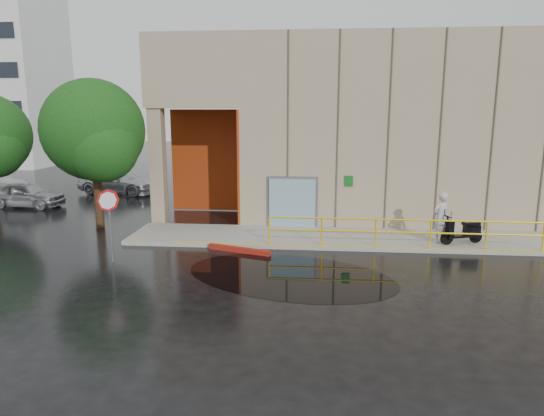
{
  "coord_description": "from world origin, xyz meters",
  "views": [
    {
      "loc": [
        1.16,
        -13.76,
        4.98
      ],
      "look_at": [
        -0.38,
        3.0,
        1.52
      ],
      "focal_mm": 32.0,
      "sensor_mm": 36.0,
      "label": 1
    }
  ],
  "objects": [
    {
      "name": "ground",
      "position": [
        0.0,
        0.0,
        0.0
      ],
      "size": [
        120.0,
        120.0,
        0.0
      ],
      "primitive_type": "plane",
      "color": "black",
      "rests_on": "ground"
    },
    {
      "name": "building",
      "position": [
        5.1,
        10.98,
        4.21
      ],
      "size": [
        20.0,
        10.17,
        8.0
      ],
      "color": "tan",
      "rests_on": "ground"
    },
    {
      "name": "scooter",
      "position": [
        6.5,
        3.85,
        0.88
      ],
      "size": [
        1.69,
        0.99,
        1.28
      ],
      "rotation": [
        0.0,
        0.0,
        0.31
      ],
      "color": "black",
      "rests_on": "sidewalk"
    },
    {
      "name": "tree_near",
      "position": [
        -7.85,
        5.49,
        3.96
      ],
      "size": [
        4.17,
        4.17,
        6.21
      ],
      "rotation": [
        0.0,
        0.0,
        -0.28
      ],
      "color": "black",
      "rests_on": "ground"
    },
    {
      "name": "puddle",
      "position": [
        0.42,
        0.24,
        0.0
      ],
      "size": [
        7.48,
        5.83,
        0.01
      ],
      "primitive_type": "cube",
      "rotation": [
        0.0,
        0.0,
        -0.31
      ],
      "color": "black",
      "rests_on": "ground"
    },
    {
      "name": "sidewalk",
      "position": [
        4.0,
        4.5,
        0.07
      ],
      "size": [
        20.0,
        3.0,
        0.15
      ],
      "primitive_type": "cube",
      "color": "gray",
      "rests_on": "ground"
    },
    {
      "name": "guardrail",
      "position": [
        4.25,
        3.15,
        0.68
      ],
      "size": [
        9.56,
        0.06,
        1.03
      ],
      "color": "yellow",
      "rests_on": "sidewalk"
    },
    {
      "name": "car_a",
      "position": [
        -13.63,
        9.45,
        0.65
      ],
      "size": [
        3.9,
        1.82,
        1.29
      ],
      "primitive_type": "imported",
      "rotation": [
        0.0,
        0.0,
        1.49
      ],
      "color": "#A8A9B0",
      "rests_on": "ground"
    },
    {
      "name": "person",
      "position": [
        5.72,
        3.94,
        1.09
      ],
      "size": [
        0.82,
        0.74,
        1.88
      ],
      "primitive_type": "imported",
      "rotation": [
        0.0,
        0.0,
        3.69
      ],
      "color": "#B4B3B8",
      "rests_on": "sidewalk"
    },
    {
      "name": "car_c",
      "position": [
        -10.61,
        13.92,
        0.71
      ],
      "size": [
        5.22,
        2.92,
        1.43
      ],
      "primitive_type": "imported",
      "rotation": [
        0.0,
        0.0,
        1.38
      ],
      "color": "silver",
      "rests_on": "ground"
    },
    {
      "name": "red_curb",
      "position": [
        -1.5,
        2.53,
        0.09
      ],
      "size": [
        2.33,
        0.94,
        0.18
      ],
      "primitive_type": "cube",
      "rotation": [
        0.0,
        0.0,
        -0.33
      ],
      "color": "maroon",
      "rests_on": "ground"
    },
    {
      "name": "stop_sign",
      "position": [
        -5.5,
        1.02,
        1.8
      ],
      "size": [
        0.56,
        0.54,
        2.45
      ],
      "rotation": [
        0.0,
        0.0,
        0.37
      ],
      "color": "slate",
      "rests_on": "ground"
    }
  ]
}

